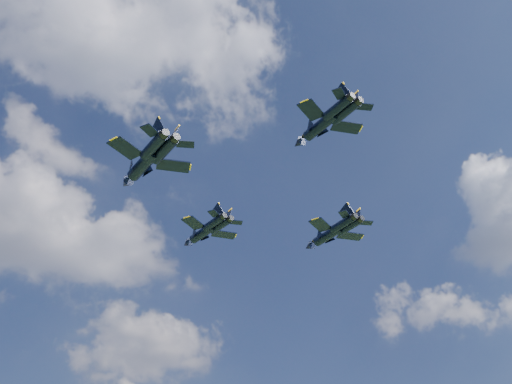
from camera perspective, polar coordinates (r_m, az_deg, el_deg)
The scene contains 4 objects.
jet_lead at distance 124.12m, azimuth -4.88°, elevation -3.70°, with size 11.39×15.74×3.72m.
jet_left at distance 101.23m, azimuth -10.12°, elevation 2.33°, with size 13.29×17.97×4.23m.
jet_right at distance 118.49m, azimuth 6.29°, elevation -3.87°, with size 11.62×15.81×3.73m.
jet_slot at distance 96.82m, azimuth 5.59°, elevation 5.79°, with size 11.20×15.23×3.59m.
Camera 1 is at (-35.03, -89.99, 3.57)m, focal length 45.00 mm.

